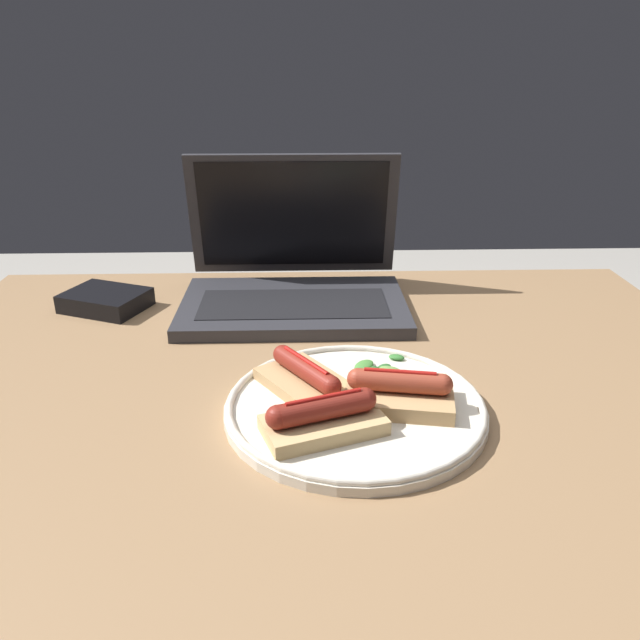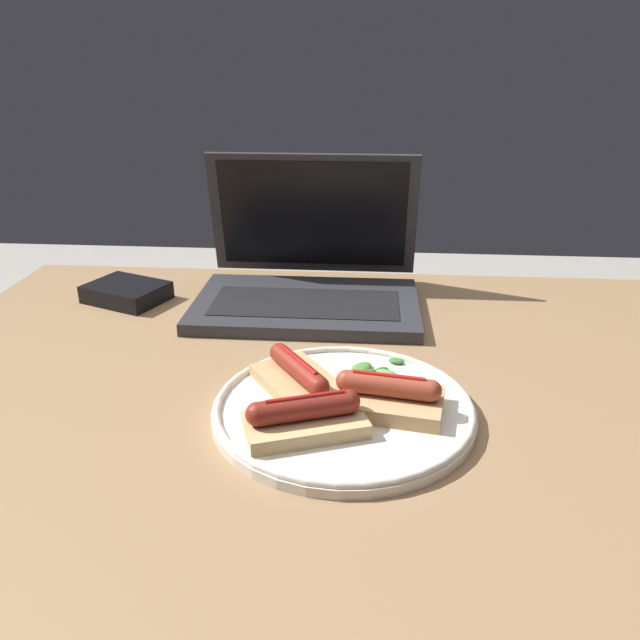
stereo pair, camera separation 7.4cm
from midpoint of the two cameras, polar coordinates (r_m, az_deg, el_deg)
The scene contains 8 objects.
desk at distance 0.78m, azimuth 2.44°, elevation -11.19°, with size 1.06×0.79×0.76m.
laptop at distance 0.94m, azimuth 1.19°, elevation 3.84°, with size 0.33×0.25×0.21m.
plate at distance 0.67m, azimuth 5.39°, elevation -8.11°, with size 0.28×0.28×0.02m.
sausage_toast_left at distance 0.61m, azimuth 2.02°, elevation -9.00°, with size 0.13×0.10×0.04m.
sausage_toast_middle at distance 0.66m, azimuth 9.46°, elevation -6.99°, with size 0.12×0.09×0.04m.
sausage_toast_right at distance 0.69m, azimuth 1.10°, elevation -5.30°, with size 0.12×0.13×0.04m.
salad_pile at distance 0.73m, azimuth 8.13°, elevation -4.90°, with size 0.07×0.08×0.01m.
external_drive at distance 1.00m, azimuth -15.25°, elevation 2.42°, with size 0.14×0.12×0.03m.
Camera 2 is at (0.06, -0.64, 1.11)m, focal length 35.00 mm.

